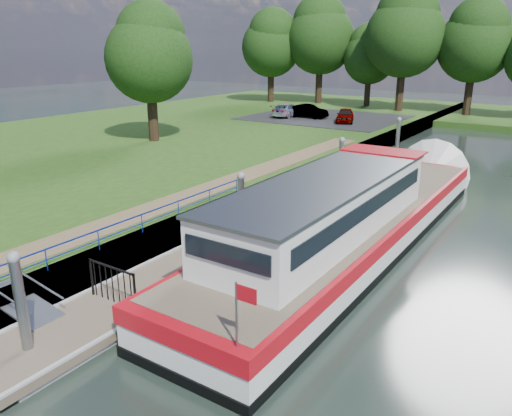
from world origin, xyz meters
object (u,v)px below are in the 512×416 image
Objects in this scene: barge at (358,217)px; car_c at (288,110)px; car_a at (345,115)px; car_b at (308,111)px; pontoon at (298,211)px.

barge reaches higher than car_c.
car_b reaches higher than car_a.
car_a is 0.84× the size of car_c.
pontoon is 8.24× the size of car_a.
car_a is 0.95× the size of car_b.
car_b reaches higher than pontoon.
car_c is (-14.23, 23.41, 1.28)m from pontoon.
barge is 5.51× the size of car_b.
car_c reaches higher than car_a.
barge reaches higher than car_b.
pontoon is at bearing 154.30° from barge.
pontoon is 1.42× the size of barge.
car_c is at bearing 154.78° from car_a.
car_b is at bearing 117.16° from pontoon.
car_a is at bearing -99.64° from car_b.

